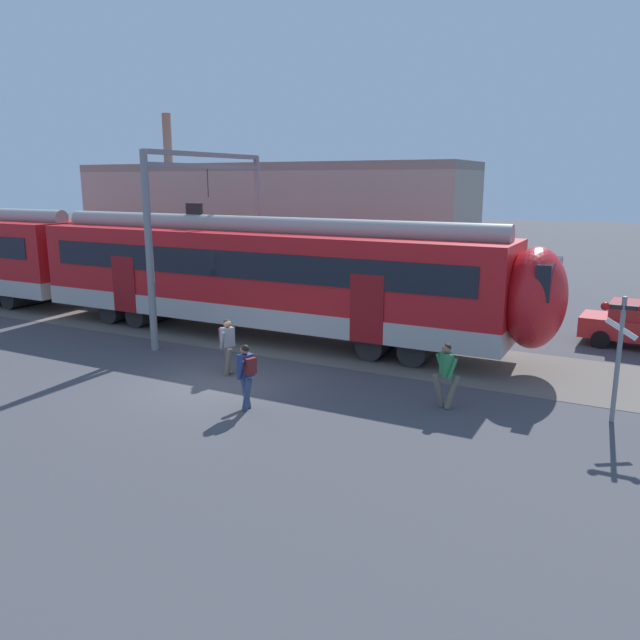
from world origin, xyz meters
TOP-DOWN VIEW (x-y plane):
  - ground_plane at (0.00, 0.00)m, footprint 160.00×160.00m
  - track_bed at (-12.97, 5.28)m, footprint 80.00×4.40m
  - commuter_train at (-10.49, 5.28)m, footprint 38.05×3.07m
  - pedestrian_grey at (-0.19, 0.98)m, footprint 0.58×0.64m
  - pedestrian_navy at (1.93, -1.14)m, footprint 0.60×0.62m
  - pedestrian_green at (6.22, 1.26)m, footprint 0.71×0.48m
  - catenary_gantry at (-4.00, 5.28)m, footprint 0.24×6.64m
  - crossing_signal at (9.98, 2.19)m, footprint 0.96×0.22m
  - background_building at (-7.74, 14.96)m, footprint 21.57×5.00m

SIDE VIEW (x-z plane):
  - ground_plane at x=0.00m, z-range 0.00..0.00m
  - track_bed at x=-12.97m, z-range 0.00..0.01m
  - pedestrian_green at x=6.22m, z-range 0.13..1.80m
  - pedestrian_grey at x=-0.19m, z-range 0.16..1.82m
  - pedestrian_navy at x=1.93m, z-range 0.16..1.82m
  - crossing_signal at x=9.98m, z-range 0.51..3.51m
  - commuter_train at x=-10.49m, z-range -0.11..4.62m
  - background_building at x=-7.74m, z-range -1.39..7.81m
  - catenary_gantry at x=-4.00m, z-range 1.05..7.58m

